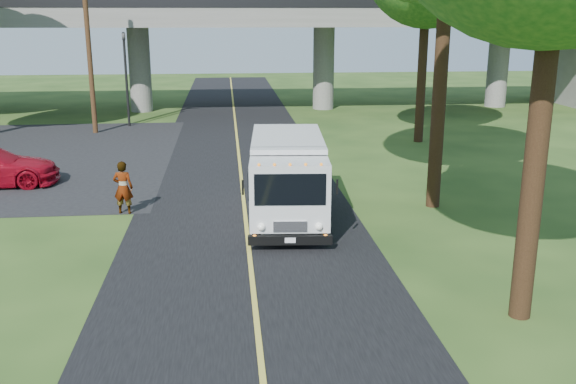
{
  "coord_description": "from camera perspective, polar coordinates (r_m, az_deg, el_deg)",
  "views": [
    {
      "loc": [
        -0.51,
        -10.74,
        6.08
      ],
      "look_at": [
        1.05,
        5.42,
        1.6
      ],
      "focal_mm": 40.0,
      "sensor_mm": 36.0,
      "label": 1
    }
  ],
  "objects": [
    {
      "name": "traffic_signal",
      "position": [
        37.26,
        -14.23,
        10.54
      ],
      "size": [
        0.18,
        0.22,
        5.2
      ],
      "color": "black",
      "rests_on": "ground"
    },
    {
      "name": "pedestrian",
      "position": [
        20.79,
        -14.45,
        0.37
      ],
      "size": [
        0.67,
        0.49,
        1.71
      ],
      "primitive_type": "imported",
      "rotation": [
        0.0,
        0.0,
        3.0
      ],
      "color": "gray",
      "rests_on": "ground"
    },
    {
      "name": "step_van",
      "position": [
        19.51,
        -0.03,
        1.43
      ],
      "size": [
        2.62,
        6.12,
        2.51
      ],
      "rotation": [
        0.0,
        0.0,
        -0.07
      ],
      "color": "silver",
      "rests_on": "ground"
    },
    {
      "name": "ground",
      "position": [
        12.35,
        -2.52,
        -14.08
      ],
      "size": [
        120.0,
        120.0,
        0.0
      ],
      "primitive_type": "plane",
      "color": "#243F16",
      "rests_on": "ground"
    },
    {
      "name": "overpass",
      "position": [
        42.77,
        -4.98,
        13.34
      ],
      "size": [
        54.0,
        10.0,
        7.3
      ],
      "color": "slate",
      "rests_on": "ground"
    },
    {
      "name": "utility_pole",
      "position": [
        35.47,
        -17.3,
        12.36
      ],
      "size": [
        1.6,
        0.26,
        9.0
      ],
      "color": "#472D19",
      "rests_on": "ground"
    },
    {
      "name": "road",
      "position": [
        21.62,
        -3.95,
        -0.91
      ],
      "size": [
        7.0,
        90.0,
        0.02
      ],
      "primitive_type": "cube",
      "color": "black",
      "rests_on": "ground"
    },
    {
      "name": "lane_line",
      "position": [
        21.61,
        -3.95,
        -0.86
      ],
      "size": [
        0.12,
        90.0,
        0.01
      ],
      "primitive_type": "cube",
      "color": "gold",
      "rests_on": "road"
    }
  ]
}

